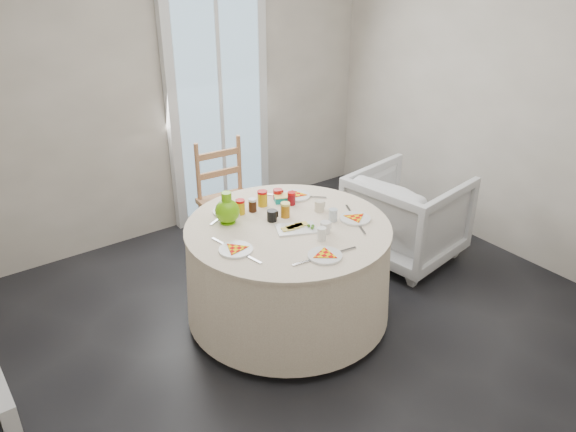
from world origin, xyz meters
TOP-DOWN VIEW (x-y plane):
  - floor at (0.00, 0.00)m, footprint 4.00×4.00m
  - wall_back at (0.00, 2.00)m, footprint 4.00×0.02m
  - wall_right at (2.00, 0.00)m, footprint 0.02×4.00m
  - glass_door at (0.40, 1.95)m, footprint 1.00×0.08m
  - table at (-0.08, 0.24)m, footprint 1.40×1.40m
  - wooden_chair at (0.06, 1.24)m, footprint 0.47×0.45m
  - armchair at (1.21, 0.35)m, footprint 0.86×0.91m
  - place_settings at (-0.08, 0.24)m, footprint 1.40×1.40m
  - jar_cluster at (-0.06, 0.53)m, footprint 0.47×0.35m
  - butter_tub at (0.11, 0.56)m, footprint 0.15×0.13m
  - green_pitcher at (-0.37, 0.52)m, footprint 0.17×0.17m
  - cheese_platter at (-0.07, 0.16)m, footprint 0.30×0.26m
  - mugs_glasses at (0.06, 0.24)m, footprint 0.66×0.66m

SIDE VIEW (x-z plane):
  - floor at x=0.00m, z-range 0.00..0.00m
  - table at x=-0.08m, z-range 0.02..0.73m
  - armchair at x=1.21m, z-range -0.02..0.80m
  - wooden_chair at x=0.06m, z-range -0.02..0.96m
  - place_settings at x=-0.08m, z-range 0.76..0.78m
  - cheese_platter at x=-0.07m, z-range 0.76..0.79m
  - butter_tub at x=0.11m, z-range 0.76..0.81m
  - mugs_glasses at x=0.06m, z-range 0.76..0.86m
  - jar_cluster at x=-0.06m, z-range 0.76..0.88m
  - green_pitcher at x=-0.37m, z-range 0.76..0.98m
  - glass_door at x=0.40m, z-range 0.00..2.10m
  - wall_back at x=0.00m, z-range 0.00..2.60m
  - wall_right at x=2.00m, z-range 0.00..2.60m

